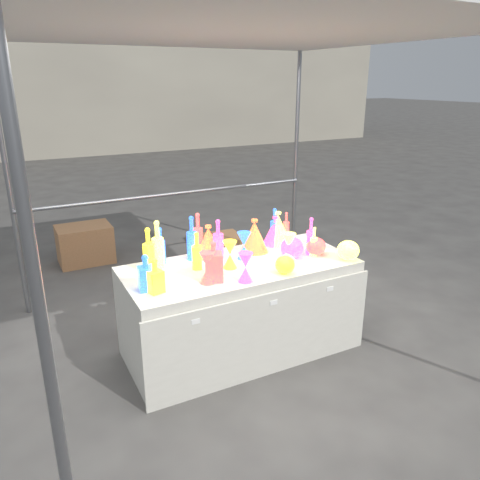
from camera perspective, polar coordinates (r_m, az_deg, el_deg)
name	(u,v)px	position (r m, az deg, el deg)	size (l,w,h in m)	color
ground	(240,348)	(3.97, 0.00, -13.07)	(80.00, 80.00, 0.00)	#5C5955
canopy_tent	(239,35)	(3.38, -0.08, 23.67)	(3.15, 3.15, 2.46)	gray
display_table	(241,308)	(3.78, 0.07, -8.33)	(1.84, 0.83, 0.75)	silver
background_building	(158,52)	(17.89, -9.98, 21.62)	(14.00, 6.00, 6.00)	#B2AA94
cardboard_box_closed	(85,244)	(5.94, -18.37, -0.47)	(0.62, 0.45, 0.45)	#AF794F
cardboard_box_flat	(216,239)	(6.43, -2.92, 0.13)	(0.71, 0.51, 0.06)	#AF794F
bottle_0	(149,250)	(3.51, -11.08, -1.17)	(0.09, 0.09, 0.34)	#D34813
bottle_1	(161,246)	(3.65, -9.64, -0.68)	(0.07, 0.07, 0.30)	#188949
bottle_2	(198,234)	(3.79, -5.14, 0.74)	(0.08, 0.08, 0.35)	orange
bottle_3	(218,239)	(3.70, -2.68, 0.12)	(0.08, 0.08, 0.32)	blue
bottle_4	(158,245)	(3.55, -9.99, -0.55)	(0.09, 0.09, 0.38)	#166F8D
bottle_6	(197,251)	(3.51, -5.29, -1.32)	(0.08, 0.08, 0.29)	#D34813
bottle_7	(192,238)	(3.69, -5.88, 0.25)	(0.08, 0.08, 0.36)	#188949
decanter_0	(155,275)	(3.17, -10.33, -4.27)	(0.09, 0.09, 0.24)	#D34813
decanter_1	(214,261)	(3.30, -3.24, -2.58)	(0.13, 0.13, 0.30)	orange
decanter_2	(146,272)	(3.22, -11.40, -3.90)	(0.10, 0.10, 0.26)	#188949
hourglass_0	(207,268)	(3.28, -3.99, -3.38)	(0.11, 0.11, 0.23)	orange
hourglass_1	(245,267)	(3.29, 0.67, -3.35)	(0.11, 0.11, 0.21)	blue
hourglass_2	(289,247)	(3.69, 5.95, -0.85)	(0.11, 0.11, 0.22)	#166F8D
hourglass_4	(230,255)	(3.53, -1.24, -1.79)	(0.11, 0.11, 0.21)	#D34813
hourglass_5	(244,246)	(3.70, 0.49, -0.69)	(0.11, 0.11, 0.22)	#188949
globe_0	(285,266)	(3.46, 5.51, -3.13)	(0.15, 0.15, 0.12)	#D34813
globe_1	(348,251)	(3.79, 13.03, -1.36)	(0.18, 0.18, 0.14)	#166F8D
globe_2	(316,247)	(3.85, 9.22, -0.89)	(0.16, 0.16, 0.13)	orange
globe_3	(292,249)	(3.76, 6.34, -1.06)	(0.19, 0.19, 0.15)	blue
lampshade_0	(208,241)	(3.76, -3.86, -0.10)	(0.22, 0.22, 0.26)	yellow
lampshade_1	(254,235)	(3.86, 1.76, 0.56)	(0.24, 0.24, 0.28)	yellow
lampshade_2	(275,230)	(4.04, 4.29, 1.19)	(0.21, 0.21, 0.25)	blue
lampshade_3	(278,228)	(4.05, 4.61, 1.48)	(0.25, 0.25, 0.29)	#166F8D
bottle_8	(274,226)	(4.04, 4.21, 1.70)	(0.07, 0.07, 0.32)	#188949
bottle_9	(286,226)	(4.19, 5.64, 1.77)	(0.06, 0.06, 0.25)	orange
bottle_10	(311,236)	(3.83, 8.61, 0.48)	(0.07, 0.07, 0.31)	blue
bottle_11	(314,242)	(3.81, 8.99, -0.19)	(0.05, 0.05, 0.24)	#166F8D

